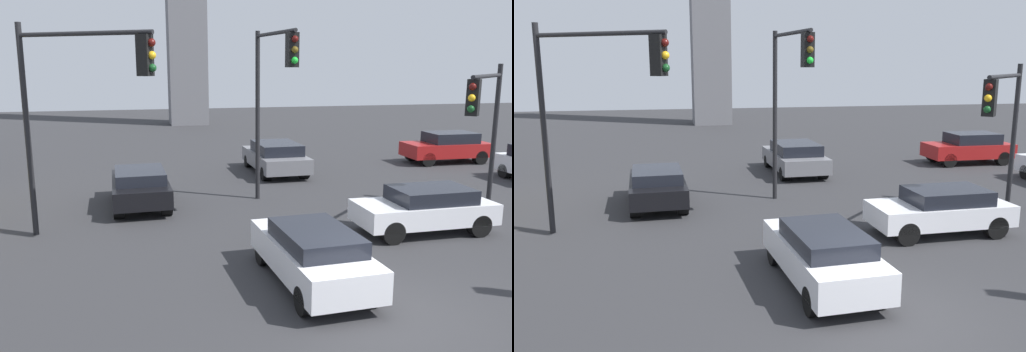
# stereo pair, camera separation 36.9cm
# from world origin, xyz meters

# --- Properties ---
(ground_plane) EXTENTS (101.86, 101.86, 0.00)m
(ground_plane) POSITION_xyz_m (0.00, 0.00, 0.00)
(ground_plane) COLOR #2D2D30
(traffic_light_0) EXTENTS (3.14, 2.98, 4.83)m
(traffic_light_0) POSITION_xyz_m (5.85, 5.61, 3.42)
(traffic_light_0) COLOR black
(traffic_light_0) RESTS_ON ground_plane
(traffic_light_2) EXTENTS (0.56, 3.46, 5.94)m
(traffic_light_2) POSITION_xyz_m (-0.18, 8.28, 4.26)
(traffic_light_2) COLOR black
(traffic_light_2) RESTS_ON ground_plane
(traffic_light_3) EXTENTS (3.57, 2.47, 5.91)m
(traffic_light_3) POSITION_xyz_m (-6.00, 6.07, 4.19)
(traffic_light_3) COLOR black
(traffic_light_3) RESTS_ON ground_plane
(car_1) EXTENTS (1.87, 4.19, 1.33)m
(car_1) POSITION_xyz_m (-0.93, 1.92, 0.71)
(car_1) COLOR silver
(car_1) RESTS_ON ground_plane
(car_3) EXTENTS (3.99, 1.79, 1.33)m
(car_3) POSITION_xyz_m (3.48, 4.73, 0.72)
(car_3) COLOR silver
(car_3) RESTS_ON ground_plane
(car_4) EXTENTS (2.12, 4.59, 1.40)m
(car_4) POSITION_xyz_m (1.55, 14.11, 0.74)
(car_4) COLOR slate
(car_4) RESTS_ON ground_plane
(car_5) EXTENTS (4.18, 1.95, 1.52)m
(car_5) POSITION_xyz_m (10.56, 14.69, 0.80)
(car_5) COLOR maroon
(car_5) RESTS_ON ground_plane
(car_6) EXTENTS (1.98, 4.17, 1.32)m
(car_6) POSITION_xyz_m (-4.51, 9.58, 0.72)
(car_6) COLOR black
(car_6) RESTS_ON ground_plane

